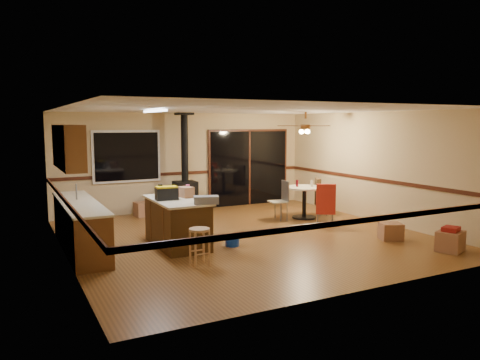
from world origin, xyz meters
TOP-DOWN VIEW (x-y plane):
  - floor at (0.00, 0.00)m, footprint 7.00×7.00m
  - ceiling at (0.00, 0.00)m, footprint 7.00×7.00m
  - wall_back at (0.00, 3.50)m, footprint 7.00×0.00m
  - wall_front at (0.00, -3.50)m, footprint 7.00×0.00m
  - wall_left at (-3.50, 0.00)m, footprint 0.00×7.00m
  - wall_right at (3.50, 0.00)m, footprint 0.00×7.00m
  - chair_rail at (0.00, 0.00)m, footprint 7.00×7.00m
  - window at (-1.60, 3.45)m, footprint 1.72×0.10m
  - sliding_door at (1.90, 3.45)m, footprint 2.52×0.10m
  - lower_cabinets at (-3.20, 0.50)m, footprint 0.60×3.00m
  - countertop at (-3.20, 0.50)m, footprint 0.64×3.04m
  - upper_cabinets at (-3.33, 0.70)m, footprint 0.35×2.00m
  - kitchen_island at (-1.50, 0.00)m, footprint 0.88×1.68m
  - wood_stove at (-0.20, 3.05)m, footprint 0.55×0.50m
  - ceiling_fan at (2.17, 1.06)m, footprint 0.24×0.24m
  - fluorescent_strip at (-1.80, 0.30)m, footprint 0.10×1.20m
  - toolbox_grey at (-1.20, -0.72)m, footprint 0.49×0.38m
  - toolbox_black at (-1.70, 0.00)m, footprint 0.42×0.24m
  - toolbox_yellow_lid at (-1.70, 0.00)m, footprint 0.40×0.23m
  - box_on_island at (-1.26, 0.14)m, footprint 0.27×0.33m
  - bottle_dark at (-1.78, 0.12)m, footprint 0.08×0.08m
  - bottle_pink at (-1.18, 0.25)m, footprint 0.07×0.07m
  - bottle_white at (-1.62, 0.46)m, footprint 0.08×0.08m
  - bar_stool at (-1.60, -1.37)m, footprint 0.35×0.35m
  - blue_bucket at (-0.58, -0.51)m, footprint 0.29×0.29m
  - dining_table at (2.17, 1.06)m, footprint 0.94×0.94m
  - glass_red at (2.02, 1.16)m, footprint 0.08×0.08m
  - glass_cream at (2.35, 1.01)m, footprint 0.07×0.07m
  - chair_left at (1.57, 1.15)m, footprint 0.46×0.46m
  - chair_near at (2.17, 0.21)m, footprint 0.60×0.62m
  - chair_right at (2.71, 1.20)m, footprint 0.60×0.59m
  - box_under_window at (-1.28, 3.10)m, footprint 0.49×0.42m
  - box_corner_a at (2.82, -2.65)m, footprint 0.60×0.56m
  - box_corner_b at (2.47, -1.53)m, footprint 0.52×0.49m
  - box_small_red at (2.82, -2.65)m, footprint 0.38×0.36m

SIDE VIEW (x-z plane):
  - floor at x=0.00m, z-range 0.00..0.00m
  - blue_bucket at x=-0.58m, z-range 0.00..0.22m
  - box_corner_b at x=2.47m, z-range 0.00..0.34m
  - box_under_window at x=-1.28m, z-range 0.00..0.36m
  - box_corner_a at x=2.82m, z-range 0.00..0.37m
  - bar_stool at x=-1.60m, z-range 0.00..0.62m
  - box_small_red at x=2.82m, z-range 0.37..0.45m
  - lower_cabinets at x=-3.20m, z-range 0.00..0.86m
  - kitchen_island at x=-1.50m, z-range 0.00..0.90m
  - dining_table at x=2.17m, z-range 0.14..0.92m
  - chair_left at x=1.57m, z-range 0.33..0.85m
  - chair_near at x=2.17m, z-range 0.25..0.95m
  - chair_right at x=2.71m, z-range 0.25..0.95m
  - wood_stove at x=-0.20m, z-range -0.53..1.99m
  - glass_cream at x=2.35m, z-range 0.78..0.93m
  - glass_red at x=2.02m, z-range 0.78..0.95m
  - countertop at x=-3.20m, z-range 0.86..0.90m
  - toolbox_grey at x=-1.20m, z-range 0.90..1.04m
  - bottle_white at x=-1.62m, z-range 0.90..1.08m
  - chair_rail at x=0.00m, z-range 0.96..1.04m
  - box_on_island at x=-1.26m, z-range 0.90..1.10m
  - toolbox_black at x=-1.70m, z-range 0.90..1.13m
  - bottle_pink at x=-1.18m, z-range 0.90..1.13m
  - bottle_dark at x=-1.78m, z-range 0.90..1.19m
  - sliding_door at x=1.90m, z-range 0.00..2.10m
  - toolbox_yellow_lid at x=-1.70m, z-range 1.13..1.16m
  - wall_back at x=0.00m, z-range -2.20..4.80m
  - wall_front at x=0.00m, z-range -2.20..4.80m
  - wall_left at x=-3.50m, z-range -2.20..4.80m
  - wall_right at x=3.50m, z-range -2.20..4.80m
  - window at x=-1.60m, z-range 0.84..2.16m
  - upper_cabinets at x=-3.33m, z-range 1.50..2.30m
  - ceiling_fan at x=2.17m, z-range 1.94..2.49m
  - fluorescent_strip at x=-1.80m, z-range 2.54..2.58m
  - ceiling at x=0.00m, z-range 2.60..2.60m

